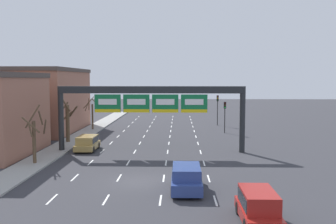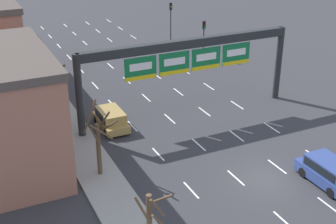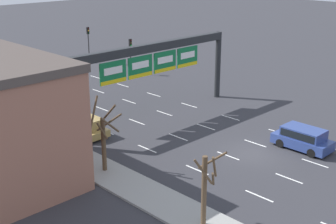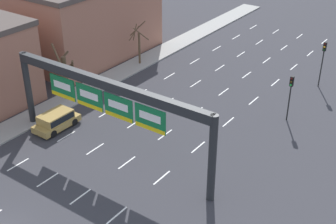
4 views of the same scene
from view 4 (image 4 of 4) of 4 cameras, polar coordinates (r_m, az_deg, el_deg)
name	(u,v)px [view 4 (image 4 of 4)]	position (r m, az deg, el deg)	size (l,w,h in m)	color
lane_dashes	(131,142)	(38.59, -4.54, -3.62)	(10.02, 67.00, 0.01)	white
sign_gantry	(106,97)	(34.41, -7.55, 1.81)	(18.65, 0.70, 6.57)	#232628
building_far	(80,17)	(55.71, -10.66, 11.35)	(11.83, 16.37, 8.76)	#9E6651
suv_gold	(56,120)	(41.01, -13.49, -0.92)	(1.90, 4.05, 1.51)	#A88947
traffic_light_near_gantry	(291,89)	(41.53, 14.72, 2.70)	(0.30, 0.35, 4.21)	black
traffic_light_mid_block	(323,55)	(48.80, 18.41, 6.57)	(0.30, 0.35, 4.73)	black
tree_bare_closest	(65,73)	(45.12, -12.41, 4.64)	(2.14, 2.05, 5.54)	brown
tree_bare_second	(139,43)	(52.13, -3.60, 8.40)	(2.51, 2.51, 4.60)	brown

